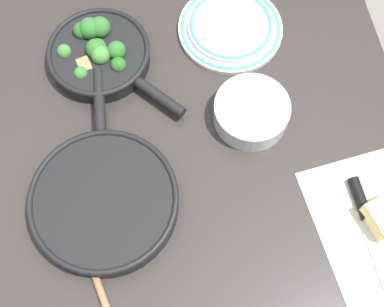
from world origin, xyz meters
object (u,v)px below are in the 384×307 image
object	(u,v)px
wooden_spoon	(98,284)
prep_bowl_steel	(251,112)
grater_knife	(367,220)
skillet_eggs	(104,200)
dinner_plate_stack	(231,27)
skillet_broccoli	(100,53)

from	to	relation	value
wooden_spoon	prep_bowl_steel	bearing A→B (deg)	-63.95
wooden_spoon	grater_knife	xyz separation A→B (m)	(-0.03, 0.53, 0.00)
prep_bowl_steel	skillet_eggs	bearing A→B (deg)	-67.02
skillet_eggs	dinner_plate_stack	world-z (taller)	skillet_eggs
dinner_plate_stack	wooden_spoon	bearing A→B (deg)	-34.66
skillet_eggs	wooden_spoon	world-z (taller)	skillet_eggs
grater_knife	dinner_plate_stack	size ratio (longest dim) A/B	1.04
grater_knife	skillet_eggs	bearing A→B (deg)	-106.45
grater_knife	prep_bowl_steel	bearing A→B (deg)	-148.64
skillet_broccoli	dinner_plate_stack	world-z (taller)	skillet_broccoli
skillet_broccoli	dinner_plate_stack	xyz separation A→B (m)	(-0.03, 0.30, -0.02)
skillet_eggs	wooden_spoon	xyz separation A→B (m)	(0.16, -0.03, -0.02)
grater_knife	prep_bowl_steel	distance (m)	0.32
prep_bowl_steel	grater_knife	bearing A→B (deg)	33.88
skillet_broccoli	prep_bowl_steel	distance (m)	0.36
wooden_spoon	dinner_plate_stack	distance (m)	0.63
skillet_eggs	dinner_plate_stack	size ratio (longest dim) A/B	1.85
skillet_eggs	grater_knife	distance (m)	0.52
wooden_spoon	grater_knife	bearing A→B (deg)	-100.02
skillet_broccoli	grater_knife	distance (m)	0.66
wooden_spoon	dinner_plate_stack	bearing A→B (deg)	-48.05
skillet_eggs	skillet_broccoli	bearing A→B (deg)	-0.90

